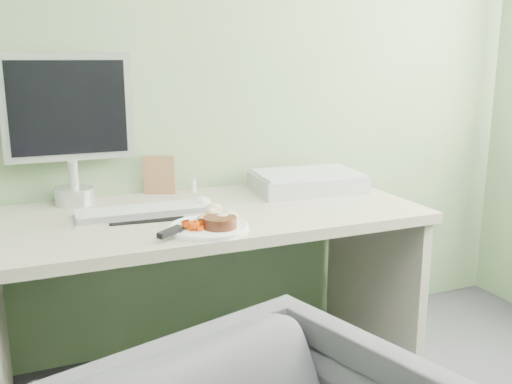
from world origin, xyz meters
name	(u,v)px	position (x,y,z in m)	size (l,w,h in m)	color
wall_back	(175,43)	(0.00, 2.00, 1.35)	(3.50, 3.50, 0.00)	gray
desk	(208,256)	(0.00, 1.62, 0.55)	(1.60, 0.75, 0.73)	#BDB69F
plate	(208,228)	(-0.07, 1.38, 0.74)	(0.27, 0.27, 0.01)	white
steak	(220,222)	(-0.04, 1.35, 0.76)	(0.11, 0.11, 0.04)	black
potato_pile	(214,213)	(-0.03, 1.43, 0.77)	(0.11, 0.08, 0.06)	tan
carrot_heap	(196,223)	(-0.12, 1.36, 0.77)	(0.06, 0.06, 0.04)	#E23D04
steak_knife	(178,229)	(-0.18, 1.36, 0.76)	(0.23, 0.19, 0.02)	silver
mousepad	(144,214)	(-0.23, 1.66, 0.73)	(0.26, 0.23, 0.00)	black
keyboard	(143,211)	(-0.24, 1.65, 0.75)	(0.48, 0.14, 0.02)	white
computer_mouse	(202,202)	(0.00, 1.67, 0.75)	(0.07, 0.12, 0.04)	white
photo_frame	(159,175)	(-0.10, 1.96, 0.81)	(0.13, 0.02, 0.16)	#A8724E
eyedrop_bottle	(194,185)	(0.04, 1.93, 0.76)	(0.02, 0.02, 0.07)	white
scanner	(307,182)	(0.51, 1.78, 0.77)	(0.45, 0.30, 0.07)	#ABAEB2
monitor	(69,120)	(-0.45, 1.94, 1.06)	(0.48, 0.15, 0.58)	silver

